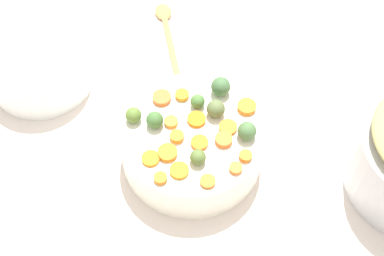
{
  "coord_description": "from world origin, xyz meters",
  "views": [
    {
      "loc": [
        -0.38,
        0.4,
        0.98
      ],
      "look_at": [
        -0.04,
        -0.06,
        0.13
      ],
      "focal_mm": 50.82,
      "sensor_mm": 36.0,
      "label": 1
    }
  ],
  "objects": [
    {
      "name": "brussels_sprout_6",
      "position": [
        0.07,
        -0.01,
        0.13
      ],
      "size": [
        0.03,
        0.03,
        0.03
      ],
      "primitive_type": "sphere",
      "color": "olive",
      "rests_on": "serving_bowl_carrots"
    },
    {
      "name": "carrot_slice_13",
      "position": [
        -0.03,
        -0.08,
        0.12
      ],
      "size": [
        0.05,
        0.05,
        0.01
      ],
      "primitive_type": "cylinder",
      "rotation": [
        0.0,
        0.0,
        2.15
      ],
      "color": "orange",
      "rests_on": "serving_bowl_carrots"
    },
    {
      "name": "carrot_slice_2",
      "position": [
        -0.15,
        -0.04,
        0.12
      ],
      "size": [
        0.03,
        0.03,
        0.01
      ],
      "primitive_type": "cylinder",
      "rotation": [
        0.0,
        0.0,
        0.47
      ],
      "color": "orange",
      "rests_on": "serving_bowl_carrots"
    },
    {
      "name": "carrot_slice_4",
      "position": [
        -0.06,
        0.06,
        0.12
      ],
      "size": [
        0.03,
        0.03,
        0.01
      ],
      "primitive_type": "cylinder",
      "rotation": [
        0.0,
        0.0,
        0.86
      ],
      "color": "orange",
      "rests_on": "serving_bowl_carrots"
    },
    {
      "name": "brussels_sprout_5",
      "position": [
        -0.09,
        -0.01,
        0.13
      ],
      "size": [
        0.03,
        0.03,
        0.03
      ],
      "primitive_type": "sphere",
      "color": "#587236",
      "rests_on": "serving_bowl_carrots"
    },
    {
      "name": "carrot_slice_3",
      "position": [
        -0.07,
        -0.04,
        0.12
      ],
      "size": [
        0.04,
        0.04,
        0.01
      ],
      "primitive_type": "cylinder",
      "rotation": [
        0.0,
        0.0,
        4.83
      ],
      "color": "orange",
      "rests_on": "serving_bowl_carrots"
    },
    {
      "name": "carrot_slice_15",
      "position": [
        -0.09,
        -0.1,
        0.12
      ],
      "size": [
        0.05,
        0.05,
        0.01
      ],
      "primitive_type": "cylinder",
      "rotation": [
        0.0,
        0.0,
        5.85
      ],
      "color": "orange",
      "rests_on": "serving_bowl_carrots"
    },
    {
      "name": "brussels_sprout_4",
      "position": [
        -0.05,
        -0.12,
        0.13
      ],
      "size": [
        0.04,
        0.04,
        0.04
      ],
      "primitive_type": "sphere",
      "color": "#5D6F3F",
      "rests_on": "serving_bowl_carrots"
    },
    {
      "name": "tabletop",
      "position": [
        0.0,
        0.0,
        0.01
      ],
      "size": [
        2.4,
        2.4,
        0.02
      ],
      "primitive_type": "cube",
      "color": "silver",
      "rests_on": "ground"
    },
    {
      "name": "carrot_slice_11",
      "position": [
        -0.02,
        -0.03,
        0.12
      ],
      "size": [
        0.03,
        0.03,
        0.01
      ],
      "primitive_type": "cylinder",
      "rotation": [
        0.0,
        0.0,
        2.95
      ],
      "color": "orange",
      "rests_on": "serving_bowl_carrots"
    },
    {
      "name": "brussels_sprout_1",
      "position": [
        -0.03,
        -0.17,
        0.13
      ],
      "size": [
        0.04,
        0.04,
        0.04
      ],
      "primitive_type": "sphere",
      "color": "#446C3F",
      "rests_on": "serving_bowl_carrots"
    },
    {
      "name": "carrot_slice_6",
      "position": [
        0.01,
        -0.05,
        0.12
      ],
      "size": [
        0.04,
        0.04,
        0.01
      ],
      "primitive_type": "cylinder",
      "rotation": [
        0.0,
        0.0,
        0.59
      ],
      "color": "orange",
      "rests_on": "serving_bowl_carrots"
    },
    {
      "name": "brussels_sprout_3",
      "position": [
        -0.01,
        -0.11,
        0.13
      ],
      "size": [
        0.03,
        0.03,
        0.03
      ],
      "primitive_type": "sphere",
      "color": "#4A7837",
      "rests_on": "serving_bowl_carrots"
    },
    {
      "name": "carrot_slice_0",
      "position": [
        -0.03,
        0.01,
        0.12
      ],
      "size": [
        0.04,
        0.04,
        0.01
      ],
      "primitive_type": "cylinder",
      "rotation": [
        0.0,
        0.0,
        3.18
      ],
      "color": "orange",
      "rests_on": "serving_bowl_carrots"
    },
    {
      "name": "brussels_sprout_2",
      "position": [
        -0.13,
        -0.11,
        0.13
      ],
      "size": [
        0.04,
        0.04,
        0.04
      ],
      "primitive_type": "sphere",
      "color": "#4C7341",
      "rests_on": "serving_bowl_carrots"
    },
    {
      "name": "carrot_slice_7",
      "position": [
        -0.15,
        -0.07,
        0.12
      ],
      "size": [
        0.03,
        0.03,
        0.01
      ],
      "primitive_type": "cylinder",
      "rotation": [
        0.0,
        0.0,
        1.16
      ],
      "color": "orange",
      "rests_on": "serving_bowl_carrots"
    },
    {
      "name": "carrot_slice_5",
      "position": [
        -0.09,
        -0.16,
        0.12
      ],
      "size": [
        0.05,
        0.05,
        0.01
      ],
      "primitive_type": "cylinder",
      "rotation": [
        0.0,
        0.0,
        5.3
      ],
      "color": "orange",
      "rests_on": "serving_bowl_carrots"
    },
    {
      "name": "carrot_slice_9",
      "position": [
        -0.1,
        -0.08,
        0.12
      ],
      "size": [
        0.05,
        0.05,
        0.01
      ],
      "primitive_type": "cylinder",
      "rotation": [
        0.0,
        0.0,
        5.64
      ],
      "color": "orange",
      "rests_on": "serving_bowl_carrots"
    },
    {
      "name": "carrot_slice_8",
      "position": [
        0.03,
        -0.11,
        0.12
      ],
      "size": [
        0.04,
        0.04,
        0.01
      ],
      "primitive_type": "cylinder",
      "rotation": [
        0.0,
        0.0,
        5.79
      ],
      "color": "orange",
      "rests_on": "serving_bowl_carrots"
    },
    {
      "name": "brussels_sprout_0",
      "position": [
        0.03,
        -0.03,
        0.13
      ],
      "size": [
        0.03,
        0.03,
        0.03
      ],
      "primitive_type": "sphere",
      "color": "#436E35",
      "rests_on": "serving_bowl_carrots"
    },
    {
      "name": "carrot_slice_14",
      "position": [
        -0.01,
        0.04,
        0.12
      ],
      "size": [
        0.05,
        0.05,
        0.01
      ],
      "primitive_type": "cylinder",
      "rotation": [
        0.0,
        0.0,
        2.26
      ],
      "color": "orange",
      "rests_on": "serving_bowl_carrots"
    },
    {
      "name": "serving_bowl_carrots",
      "position": [
        -0.04,
        -0.06,
        0.07
      ],
      "size": [
        0.28,
        0.28,
        0.1
      ],
      "primitive_type": "cylinder",
      "color": "white",
      "rests_on": "tabletop"
    },
    {
      "name": "carrot_slice_10",
      "position": [
        0.06,
        -0.08,
        0.12
      ],
      "size": [
        0.05,
        0.05,
        0.01
      ],
      "primitive_type": "cylinder",
      "rotation": [
        0.0,
        0.0,
        5.3
      ],
      "color": "orange",
      "rests_on": "serving_bowl_carrots"
    },
    {
      "name": "casserole_dish",
      "position": [
        0.35,
        -0.01,
        0.06
      ],
      "size": [
        0.23,
        0.23,
        0.09
      ],
      "primitive_type": "cylinder",
      "color": "white",
      "rests_on": "tabletop"
    },
    {
      "name": "carrot_slice_12",
      "position": [
        -0.13,
        0.01,
        0.12
      ],
      "size": [
        0.03,
        0.03,
        0.01
      ],
      "primitive_type": "cylinder",
      "rotation": [
        0.0,
        0.0,
        3.22
      ],
      "color": "orange",
      "rests_on": "serving_bowl_carrots"
    },
    {
      "name": "carrot_slice_1",
      "position": [
        -0.07,
        0.03,
        0.12
      ],
      "size": [
        0.05,
        0.05,
        0.01
      ],
      "primitive_type": "cylinder",
      "rotation": [
        0.0,
        0.0,
        3.56
      ],
      "color": "orange",
      "rests_on": "serving_bowl_carrots"
    },
    {
      "name": "wooden_spoon",
      "position": [
        0.23,
        -0.3,
        0.03
      ],
      "size": [
        0.22,
        0.2,
        0.01
      ],
      "color": "#B9864C",
      "rests_on": "tabletop"
    }
  ]
}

